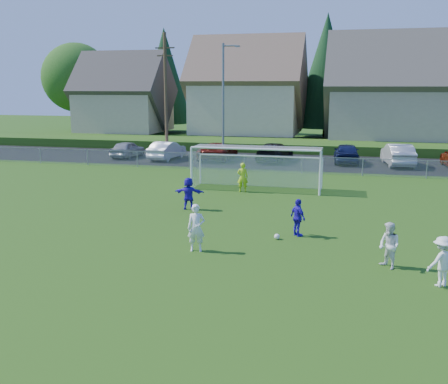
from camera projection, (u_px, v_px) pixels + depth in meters
The scene contains 22 objects.
ground at pixel (158, 293), 15.18m from camera, with size 160.00×160.00×0.00m, color #193D0C.
asphalt_lot at pixel (283, 161), 41.34m from camera, with size 60.00×60.00×0.00m, color black.
grass_embankment at pixel (294, 146), 48.40m from camera, with size 70.00×6.00×0.80m, color #1E420F.
soccer_ball at pixel (277, 237), 20.43m from camera, with size 0.22×0.22×0.22m, color white.
player_white_a at pixel (196, 228), 18.85m from camera, with size 0.63×0.41×1.73m, color white.
player_white_b at pixel (389, 246), 17.09m from camera, with size 0.75×0.58×1.54m, color white.
player_white_c at pixel (442, 261), 15.56m from camera, with size 0.99×0.57×1.54m, color white.
player_blue_a at pixel (298, 218), 20.76m from camera, with size 0.88×0.37×1.51m, color #2B14BF.
player_blue_b at pixel (189, 193), 25.25m from camera, with size 1.45×0.46×1.57m, color #2B14BF.
goalkeeper at pixel (243, 177), 29.41m from camera, with size 0.61×0.40×1.66m, color #B5E51A.
car_a at pixel (127, 149), 43.52m from camera, with size 1.61×3.99×1.36m, color gray.
car_b at pixel (167, 150), 42.39m from camera, with size 1.54×4.41×1.45m, color white.
car_c at pixel (218, 151), 42.14m from camera, with size 2.32×5.03×1.40m, color #5C130A.
car_d at pixel (275, 152), 41.34m from camera, with size 2.03×4.99×1.45m, color black.
car_e at pixel (347, 153), 40.30m from camera, with size 1.84×4.57×1.56m, color #11173D.
car_f at pixel (398, 155), 39.08m from camera, with size 1.74×4.98×1.64m, color #BABABA.
soccer_goal at pixel (257, 161), 30.12m from camera, with size 7.42×1.90×2.50m.
chainlink_fence at pixel (273, 163), 35.98m from camera, with size 52.06×0.06×1.20m.
streetlight at pixel (224, 99), 39.99m from camera, with size 1.38×0.18×9.00m.
utility_pole at pixel (166, 95), 42.06m from camera, with size 1.60×0.26×10.00m.
houses_row at pixel (323, 71), 53.64m from camera, with size 53.90×11.45×13.27m.
tree_row at pixel (318, 76), 59.91m from camera, with size 65.98×12.36×13.80m.
Camera 1 is at (5.27, -13.41, 5.91)m, focal length 42.00 mm.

